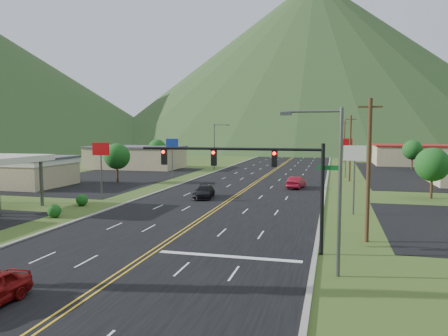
% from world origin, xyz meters
% --- Properties ---
extents(traffic_signal, '(13.10, 0.43, 7.00)m').
position_xyz_m(traffic_signal, '(6.48, 14.00, 5.33)').
color(traffic_signal, black).
rests_on(traffic_signal, ground).
extents(streetlight_east, '(3.28, 0.25, 9.00)m').
position_xyz_m(streetlight_east, '(11.18, 10.00, 5.18)').
color(streetlight_east, '#59595E').
rests_on(streetlight_east, ground).
extents(streetlight_west, '(3.28, 0.25, 9.00)m').
position_xyz_m(streetlight_west, '(-11.68, 70.00, 5.18)').
color(streetlight_west, '#59595E').
rests_on(streetlight_west, ground).
extents(building_west_mid, '(14.40, 10.40, 4.10)m').
position_xyz_m(building_west_mid, '(-32.00, 38.00, 2.27)').
color(building_west_mid, beige).
rests_on(building_west_mid, ground).
extents(building_west_far, '(18.40, 11.40, 4.50)m').
position_xyz_m(building_west_far, '(-28.00, 68.00, 2.26)').
color(building_west_far, beige).
rests_on(building_west_far, ground).
extents(building_east_far, '(16.40, 12.40, 4.50)m').
position_xyz_m(building_east_far, '(28.00, 90.00, 2.26)').
color(building_east_far, beige).
rests_on(building_east_far, ground).
extents(pole_sign_west_a, '(2.00, 0.18, 6.40)m').
position_xyz_m(pole_sign_west_a, '(-14.00, 30.00, 5.05)').
color(pole_sign_west_a, '#59595E').
rests_on(pole_sign_west_a, ground).
extents(pole_sign_west_b, '(2.00, 0.18, 6.40)m').
position_xyz_m(pole_sign_west_b, '(-14.00, 52.00, 5.05)').
color(pole_sign_west_b, '#59595E').
rests_on(pole_sign_west_b, ground).
extents(pole_sign_east_a, '(2.00, 0.18, 6.40)m').
position_xyz_m(pole_sign_east_a, '(13.00, 28.00, 5.05)').
color(pole_sign_east_a, '#59595E').
rests_on(pole_sign_east_a, ground).
extents(pole_sign_east_b, '(2.00, 0.18, 6.40)m').
position_xyz_m(pole_sign_east_b, '(13.00, 60.00, 5.05)').
color(pole_sign_east_b, '#59595E').
rests_on(pole_sign_east_b, ground).
extents(tree_west_a, '(3.84, 3.84, 5.82)m').
position_xyz_m(tree_west_a, '(-20.00, 45.00, 3.89)').
color(tree_west_a, '#382314').
rests_on(tree_west_a, ground).
extents(tree_west_b, '(3.84, 3.84, 5.82)m').
position_xyz_m(tree_west_b, '(-25.00, 72.00, 3.89)').
color(tree_west_b, '#382314').
rests_on(tree_west_b, ground).
extents(tree_east_a, '(3.84, 3.84, 5.82)m').
position_xyz_m(tree_east_a, '(22.00, 40.00, 3.89)').
color(tree_east_a, '#382314').
rests_on(tree_east_a, ground).
extents(tree_east_b, '(3.84, 3.84, 5.82)m').
position_xyz_m(tree_east_b, '(26.00, 78.00, 3.89)').
color(tree_east_b, '#382314').
rests_on(tree_east_b, ground).
extents(utility_pole_a, '(1.60, 0.28, 10.00)m').
position_xyz_m(utility_pole_a, '(13.50, 18.00, 5.13)').
color(utility_pole_a, '#382314').
rests_on(utility_pole_a, ground).
extents(utility_pole_b, '(1.60, 0.28, 10.00)m').
position_xyz_m(utility_pole_b, '(13.50, 55.00, 5.13)').
color(utility_pole_b, '#382314').
rests_on(utility_pole_b, ground).
extents(utility_pole_c, '(1.60, 0.28, 10.00)m').
position_xyz_m(utility_pole_c, '(13.50, 95.00, 5.13)').
color(utility_pole_c, '#382314').
rests_on(utility_pole_c, ground).
extents(utility_pole_d, '(1.60, 0.28, 10.00)m').
position_xyz_m(utility_pole_d, '(13.50, 135.00, 5.13)').
color(utility_pole_d, '#382314').
rests_on(utility_pole_d, ground).
extents(mountain_n, '(220.00, 220.00, 85.00)m').
position_xyz_m(mountain_n, '(0.00, 220.00, 42.50)').
color(mountain_n, '#1E3D1B').
rests_on(mountain_n, ground).
extents(car_dark_mid, '(2.57, 5.08, 1.42)m').
position_xyz_m(car_dark_mid, '(-3.18, 33.85, 0.71)').
color(car_dark_mid, black).
rests_on(car_dark_mid, ground).
extents(car_red_far, '(2.30, 4.88, 1.55)m').
position_xyz_m(car_red_far, '(6.35, 44.93, 0.77)').
color(car_red_far, maroon).
rests_on(car_red_far, ground).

